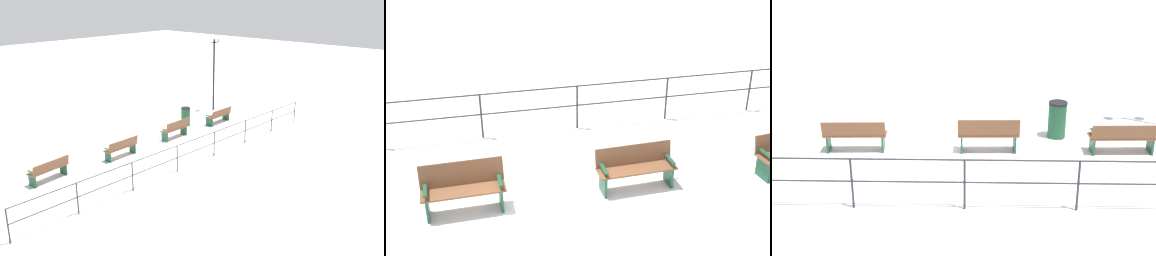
{
  "view_description": "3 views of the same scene",
  "coord_description": "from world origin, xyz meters",
  "views": [
    {
      "loc": [
        -13.82,
        12.21,
        6.88
      ],
      "look_at": [
        -2.32,
        -0.38,
        1.32
      ],
      "focal_mm": 40.26,
      "sensor_mm": 36.0,
      "label": 1
    },
    {
      "loc": [
        8.25,
        -1.47,
        5.74
      ],
      "look_at": [
        -1.41,
        0.8,
        0.77
      ],
      "focal_mm": 49.58,
      "sensor_mm": 36.0,
      "label": 2
    },
    {
      "loc": [
        -12.92,
        -1.35,
        5.72
      ],
      "look_at": [
        -1.55,
        -1.08,
        1.22
      ],
      "focal_mm": 52.74,
      "sensor_mm": 36.0,
      "label": 3
    }
  ],
  "objects": [
    {
      "name": "bench_second",
      "position": [
        -0.1,
        -1.65,
        0.49
      ],
      "size": [
        0.54,
        1.53,
        0.93
      ],
      "rotation": [
        0.0,
        0.0,
        0.03
      ],
      "color": "brown",
      "rests_on": "ground"
    },
    {
      "name": "ground_plane",
      "position": [
        0.0,
        0.0,
        0.0
      ],
      "size": [
        80.0,
        80.0,
        0.0
      ],
      "primitive_type": "plane",
      "color": "white",
      "rests_on": "ground"
    },
    {
      "name": "bench_third",
      "position": [
        -0.13,
        1.65,
        0.46
      ],
      "size": [
        0.54,
        1.58,
        0.85
      ],
      "rotation": [
        0.0,
        0.0,
        0.04
      ],
      "color": "brown",
      "rests_on": "ground"
    },
    {
      "name": "waterfront_railing",
      "position": [
        -2.92,
        -0.0,
        0.75
      ],
      "size": [
        0.05,
        15.83,
        1.11
      ],
      "color": "#26282D",
      "rests_on": "ground"
    }
  ]
}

